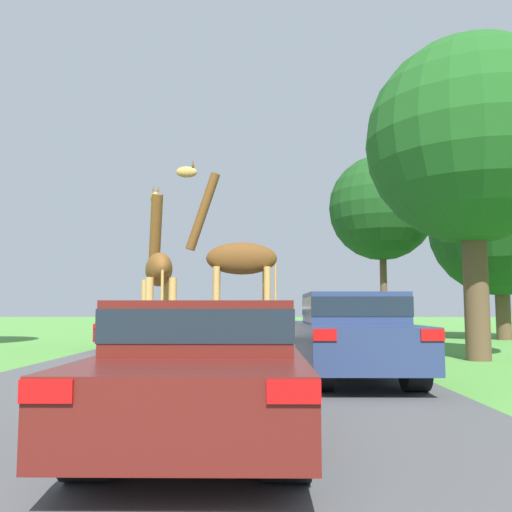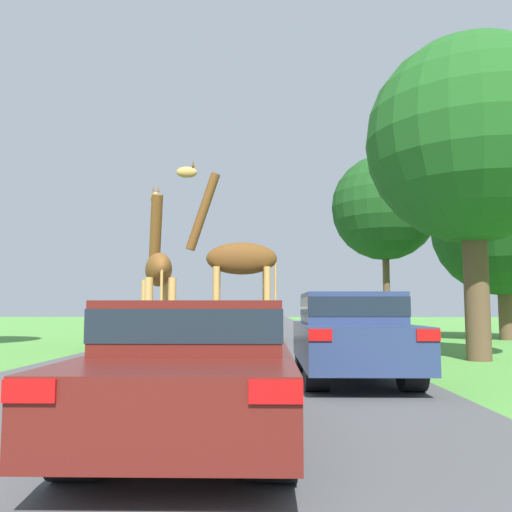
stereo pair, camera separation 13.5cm
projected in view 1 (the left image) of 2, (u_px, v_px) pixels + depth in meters
name	position (u px, v px, depth m)	size (l,w,h in m)	color
road	(242.00, 331.00, 29.62)	(8.02, 120.00, 0.00)	#4C4C4F
giraffe_near_road	(237.00, 264.00, 14.27)	(2.72, 0.86, 5.19)	tan
giraffe_companion	(158.00, 274.00, 13.22)	(1.13, 2.50, 4.53)	tan
car_lead_maroon	(207.00, 364.00, 5.26)	(1.77, 4.24, 1.31)	#561914
car_queue_right	(246.00, 323.00, 21.09)	(1.95, 4.24, 1.30)	silver
car_queue_left	(353.00, 333.00, 9.52)	(1.79, 4.29, 1.52)	navy
car_far_ahead	(144.00, 324.00, 17.27)	(1.99, 4.15, 1.41)	maroon
car_verge_right	(184.00, 318.00, 26.44)	(1.78, 4.79, 1.44)	#144C28
tree_right_cluster	(382.00, 208.00, 28.79)	(5.61, 5.61, 9.39)	brown
tree_far_right	(470.00, 142.00, 13.52)	(5.16, 5.16, 8.01)	brown
tree_mid_field	(499.00, 227.00, 22.03)	(5.61, 5.61, 7.37)	brown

